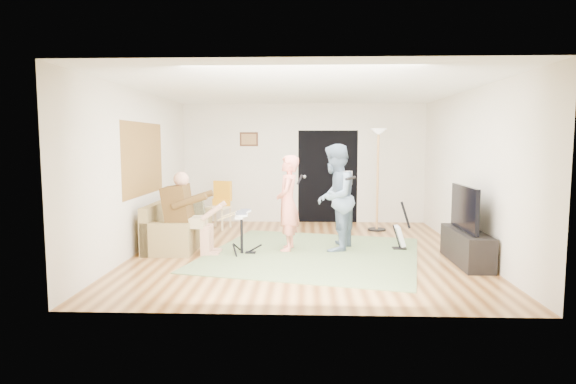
{
  "coord_description": "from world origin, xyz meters",
  "views": [
    {
      "loc": [
        0.05,
        -7.98,
        1.85
      ],
      "look_at": [
        -0.26,
        0.3,
        0.98
      ],
      "focal_mm": 30.0,
      "sensor_mm": 36.0,
      "label": 1
    }
  ],
  "objects_px": {
    "guitarist": "(335,198)",
    "dining_chair": "(219,212)",
    "sofa": "(175,231)",
    "singer": "(288,203)",
    "torchiere_lamp": "(378,161)",
    "television": "(465,208)",
    "guitar_spare": "(400,236)",
    "tv_cabinet": "(466,247)",
    "drum_kit": "(242,235)"
  },
  "relations": [
    {
      "from": "guitarist",
      "to": "dining_chair",
      "type": "height_order",
      "value": "guitarist"
    },
    {
      "from": "guitarist",
      "to": "drum_kit",
      "type": "bearing_deg",
      "value": -58.74
    },
    {
      "from": "singer",
      "to": "dining_chair",
      "type": "bearing_deg",
      "value": -139.32
    },
    {
      "from": "guitarist",
      "to": "singer",
      "type": "bearing_deg",
      "value": -67.59
    },
    {
      "from": "dining_chair",
      "to": "guitarist",
      "type": "bearing_deg",
      "value": -22.17
    },
    {
      "from": "guitarist",
      "to": "tv_cabinet",
      "type": "distance_m",
      "value": 2.22
    },
    {
      "from": "drum_kit",
      "to": "guitarist",
      "type": "xyz_separation_m",
      "value": [
        1.54,
        0.35,
        0.59
      ]
    },
    {
      "from": "guitarist",
      "to": "tv_cabinet",
      "type": "bearing_deg",
      "value": 85.93
    },
    {
      "from": "guitar_spare",
      "to": "dining_chair",
      "type": "bearing_deg",
      "value": 151.18
    },
    {
      "from": "singer",
      "to": "television",
      "type": "height_order",
      "value": "singer"
    },
    {
      "from": "singer",
      "to": "guitarist",
      "type": "bearing_deg",
      "value": 97.55
    },
    {
      "from": "guitar_spare",
      "to": "dining_chair",
      "type": "distance_m",
      "value": 3.96
    },
    {
      "from": "sofa",
      "to": "drum_kit",
      "type": "xyz_separation_m",
      "value": [
        1.29,
        -0.65,
        0.05
      ]
    },
    {
      "from": "drum_kit",
      "to": "torchiere_lamp",
      "type": "distance_m",
      "value": 3.57
    },
    {
      "from": "sofa",
      "to": "guitar_spare",
      "type": "xyz_separation_m",
      "value": [
        3.96,
        -0.21,
        -0.02
      ]
    },
    {
      "from": "television",
      "to": "torchiere_lamp",
      "type": "bearing_deg",
      "value": 108.7
    },
    {
      "from": "drum_kit",
      "to": "tv_cabinet",
      "type": "height_order",
      "value": "drum_kit"
    },
    {
      "from": "drum_kit",
      "to": "singer",
      "type": "bearing_deg",
      "value": 21.54
    },
    {
      "from": "guitarist",
      "to": "tv_cabinet",
      "type": "relative_size",
      "value": 1.29
    },
    {
      "from": "drum_kit",
      "to": "guitar_spare",
      "type": "relative_size",
      "value": 0.87
    },
    {
      "from": "torchiere_lamp",
      "to": "drum_kit",
      "type": "bearing_deg",
      "value": -138.63
    },
    {
      "from": "torchiere_lamp",
      "to": "dining_chair",
      "type": "bearing_deg",
      "value": 178.08
    },
    {
      "from": "dining_chair",
      "to": "guitar_spare",
      "type": "bearing_deg",
      "value": -10.56
    },
    {
      "from": "drum_kit",
      "to": "guitar_spare",
      "type": "distance_m",
      "value": 2.71
    },
    {
      "from": "singer",
      "to": "dining_chair",
      "type": "height_order",
      "value": "singer"
    },
    {
      "from": "drum_kit",
      "to": "dining_chair",
      "type": "distance_m",
      "value": 2.48
    },
    {
      "from": "singer",
      "to": "television",
      "type": "distance_m",
      "value": 2.81
    },
    {
      "from": "torchiere_lamp",
      "to": "television",
      "type": "xyz_separation_m",
      "value": [
        0.91,
        -2.7,
        -0.6
      ]
    },
    {
      "from": "singer",
      "to": "tv_cabinet",
      "type": "bearing_deg",
      "value": 78.22
    },
    {
      "from": "guitarist",
      "to": "dining_chair",
      "type": "xyz_separation_m",
      "value": [
        -2.34,
        2.0,
        -0.55
      ]
    },
    {
      "from": "guitarist",
      "to": "television",
      "type": "distance_m",
      "value": 2.07
    },
    {
      "from": "guitar_spare",
      "to": "television",
      "type": "relative_size",
      "value": 0.75
    },
    {
      "from": "television",
      "to": "sofa",
      "type": "bearing_deg",
      "value": 166.78
    },
    {
      "from": "torchiere_lamp",
      "to": "tv_cabinet",
      "type": "relative_size",
      "value": 1.51
    },
    {
      "from": "guitar_spare",
      "to": "television",
      "type": "distance_m",
      "value": 1.34
    },
    {
      "from": "guitarist",
      "to": "guitar_spare",
      "type": "bearing_deg",
      "value": 112.88
    },
    {
      "from": "torchiere_lamp",
      "to": "television",
      "type": "relative_size",
      "value": 1.89
    },
    {
      "from": "guitarist",
      "to": "sofa",
      "type": "bearing_deg",
      "value": -77.57
    },
    {
      "from": "singer",
      "to": "guitar_spare",
      "type": "bearing_deg",
      "value": 97.83
    },
    {
      "from": "guitar_spare",
      "to": "guitarist",
      "type": "bearing_deg",
      "value": -175.61
    },
    {
      "from": "dining_chair",
      "to": "television",
      "type": "bearing_deg",
      "value": -15.21
    },
    {
      "from": "sofa",
      "to": "drum_kit",
      "type": "height_order",
      "value": "sofa"
    },
    {
      "from": "dining_chair",
      "to": "tv_cabinet",
      "type": "relative_size",
      "value": 0.72
    },
    {
      "from": "singer",
      "to": "guitarist",
      "type": "relative_size",
      "value": 0.9
    },
    {
      "from": "drum_kit",
      "to": "singer",
      "type": "height_order",
      "value": "singer"
    },
    {
      "from": "torchiere_lamp",
      "to": "television",
      "type": "height_order",
      "value": "torchiere_lamp"
    },
    {
      "from": "drum_kit",
      "to": "guitar_spare",
      "type": "xyz_separation_m",
      "value": [
        2.67,
        0.44,
        -0.08
      ]
    },
    {
      "from": "singer",
      "to": "tv_cabinet",
      "type": "distance_m",
      "value": 2.91
    },
    {
      "from": "guitarist",
      "to": "dining_chair",
      "type": "distance_m",
      "value": 3.13
    },
    {
      "from": "sofa",
      "to": "tv_cabinet",
      "type": "height_order",
      "value": "sofa"
    }
  ]
}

